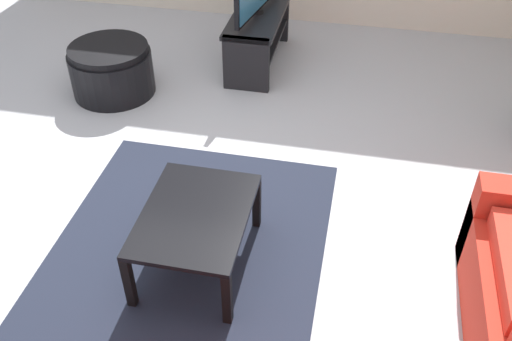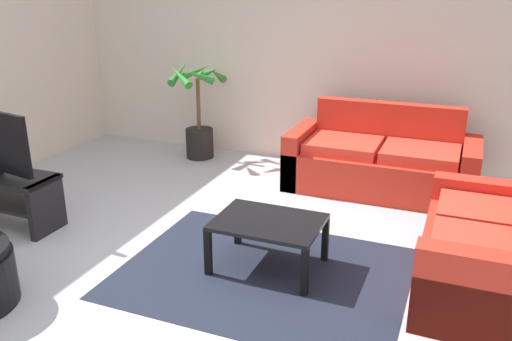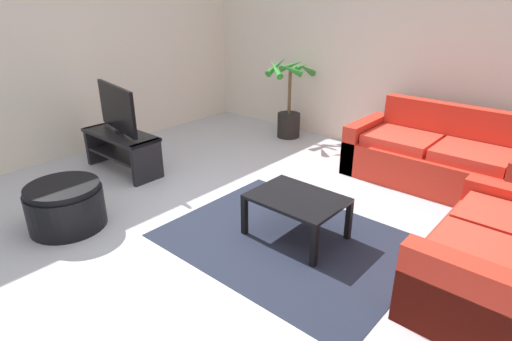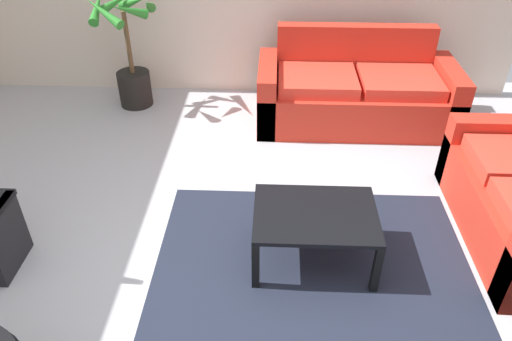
{
  "view_description": "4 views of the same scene",
  "coord_description": "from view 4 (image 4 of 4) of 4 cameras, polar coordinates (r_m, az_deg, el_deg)",
  "views": [
    {
      "loc": [
        2.91,
        1.07,
        2.65
      ],
      "look_at": [
        0.2,
        0.5,
        0.4
      ],
      "focal_mm": 39.74,
      "sensor_mm": 36.0,
      "label": 1
    },
    {
      "loc": [
        2.0,
        -3.33,
        2.19
      ],
      "look_at": [
        0.32,
        0.81,
        0.59
      ],
      "focal_mm": 37.72,
      "sensor_mm": 36.0,
      "label": 2
    },
    {
      "loc": [
        2.61,
        -2.57,
        2.13
      ],
      "look_at": [
        0.1,
        0.31,
        0.49
      ],
      "focal_mm": 29.47,
      "sensor_mm": 36.0,
      "label": 3
    },
    {
      "loc": [
        0.37,
        -2.28,
        2.5
      ],
      "look_at": [
        0.24,
        0.66,
        0.45
      ],
      "focal_mm": 34.13,
      "sensor_mm": 36.0,
      "label": 4
    }
  ],
  "objects": [
    {
      "name": "ground_plane",
      "position": [
        3.4,
        -4.67,
        -12.57
      ],
      "size": [
        6.6,
        6.6,
        0.0
      ],
      "primitive_type": "plane",
      "color": "#B2B2B7"
    },
    {
      "name": "couch_main",
      "position": [
        5.13,
        11.55,
        8.8
      ],
      "size": [
        1.98,
        0.9,
        0.9
      ],
      "color": "red",
      "rests_on": "ground"
    },
    {
      "name": "coffee_table",
      "position": [
        3.31,
        6.95,
        -5.68
      ],
      "size": [
        0.83,
        0.61,
        0.41
      ],
      "color": "black",
      "rests_on": "ground"
    },
    {
      "name": "area_rug",
      "position": [
        3.48,
        6.64,
        -11.16
      ],
      "size": [
        2.2,
        1.7,
        0.01
      ],
      "primitive_type": "cube",
      "color": "#1E2333",
      "rests_on": "ground"
    },
    {
      "name": "potted_palm",
      "position": [
        5.44,
        -14.5,
        12.33
      ],
      "size": [
        0.7,
        0.68,
        1.22
      ],
      "color": "black",
      "rests_on": "ground"
    }
  ]
}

